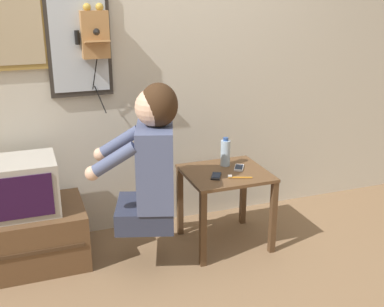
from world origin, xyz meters
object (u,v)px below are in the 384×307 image
object	(u,v)px
wall_phone_antique	(94,34)
cell_phone_spare	(239,168)
framed_picture	(12,31)
water_bottle	(225,153)
television	(21,186)
person	(151,159)
cell_phone_held	(216,176)
toothbrush	(238,177)
wall_mirror	(79,43)

from	to	relation	value
wall_phone_antique	cell_phone_spare	bearing A→B (deg)	-24.46
framed_picture	water_bottle	distance (m)	1.60
television	cell_phone_spare	distance (m)	1.45
person	cell_phone_held	world-z (taller)	person
wall_phone_antique	person	bearing A→B (deg)	-67.96
wall_phone_antique	toothbrush	xyz separation A→B (m)	(0.80, -0.56, -0.90)
person	television	world-z (taller)	person
person	television	distance (m)	0.85
cell_phone_held	wall_phone_antique	bearing A→B (deg)	172.21
framed_picture	water_bottle	world-z (taller)	framed_picture
wall_phone_antique	cell_phone_spare	xyz separation A→B (m)	(0.88, -0.40, -0.90)
framed_picture	cell_phone_spare	distance (m)	1.72
wall_mirror	television	bearing A→B (deg)	-148.84
cell_phone_held	toothbrush	xyz separation A→B (m)	(0.13, -0.07, 0.00)
cell_phone_spare	water_bottle	world-z (taller)	water_bottle
cell_phone_held	cell_phone_spare	bearing A→B (deg)	51.60
cell_phone_held	cell_phone_spare	world-z (taller)	same
wall_phone_antique	cell_phone_held	size ratio (longest dim) A/B	5.26
cell_phone_spare	toothbrush	xyz separation A→B (m)	(-0.08, -0.16, 0.00)
framed_picture	toothbrush	bearing A→B (deg)	-25.08
person	toothbrush	xyz separation A→B (m)	(0.58, -0.03, -0.19)
cell_phone_spare	wall_phone_antique	bearing A→B (deg)	-173.66
toothbrush	television	bearing A→B (deg)	96.81
wall_mirror	toothbrush	xyz separation A→B (m)	(0.90, -0.60, -0.84)
wall_phone_antique	water_bottle	xyz separation A→B (m)	(0.81, -0.31, -0.81)
wall_mirror	toothbrush	world-z (taller)	wall_mirror
cell_phone_held	person	bearing A→B (deg)	-145.94
person	wall_phone_antique	distance (m)	0.91
framed_picture	wall_mirror	xyz separation A→B (m)	(0.40, -0.00, -0.09)
television	wall_phone_antique	distance (m)	1.09
television	toothbrush	world-z (taller)	television
framed_picture	wall_phone_antique	bearing A→B (deg)	-5.09
wall_phone_antique	water_bottle	world-z (taller)	wall_phone_antique
television	cell_phone_spare	bearing A→B (deg)	-6.43
television	wall_mirror	bearing A→B (deg)	31.16
person	toothbrush	size ratio (longest dim) A/B	5.86
wall_mirror	water_bottle	world-z (taller)	wall_mirror
television	cell_phone_spare	xyz separation A→B (m)	(1.44, -0.16, -0.00)
framed_picture	television	bearing A→B (deg)	-102.05
wall_phone_antique	wall_mirror	xyz separation A→B (m)	(-0.10, 0.04, -0.06)
television	wall_phone_antique	world-z (taller)	wall_phone_antique
person	cell_phone_spare	xyz separation A→B (m)	(0.66, 0.13, -0.19)
framed_picture	water_bottle	size ratio (longest dim) A/B	2.34
television	framed_picture	bearing A→B (deg)	77.95
person	water_bottle	distance (m)	0.65
wall_phone_antique	cell_phone_held	bearing A→B (deg)	-36.22
person	water_bottle	world-z (taller)	person
cell_phone_spare	toothbrush	world-z (taller)	toothbrush
toothbrush	framed_picture	bearing A→B (deg)	85.20
person	wall_mirror	size ratio (longest dim) A/B	1.30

